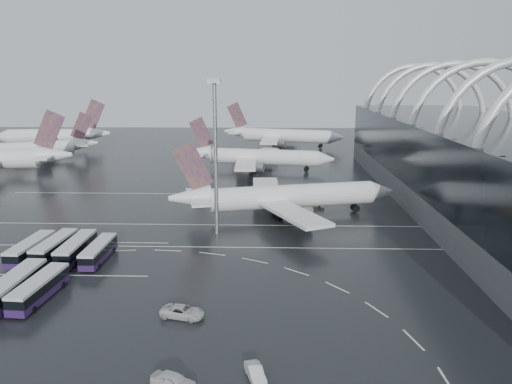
{
  "coord_description": "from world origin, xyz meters",
  "views": [
    {
      "loc": [
        9.44,
        -89.35,
        31.27
      ],
      "look_at": [
        6.31,
        13.07,
        7.0
      ],
      "focal_mm": 35.0,
      "sensor_mm": 36.0,
      "label": 1
    }
  ],
  "objects_px": {
    "bus_row_near_a": "(30,249)",
    "gse_cart_belly_e": "(306,204)",
    "bus_row_near_c": "(76,248)",
    "gse_cart_belly_a": "(308,210)",
    "bus_row_near_b": "(55,247)",
    "jet_remote_far": "(54,136)",
    "gse_cart_belly_b": "(319,204)",
    "airliner_gate_c": "(280,136)",
    "floodlight_mast": "(215,139)",
    "bus_row_near_d": "(99,251)",
    "bus_row_far_a": "(15,286)",
    "airliner_main": "(282,197)",
    "van_curve_c": "(255,373)",
    "van_curve_a": "(183,312)",
    "jet_remote_mid": "(44,148)",
    "bus_row_far_b": "(39,288)",
    "van_curve_b": "(173,381)",
    "airliner_gate_b": "(256,157)"
  },
  "relations": [
    {
      "from": "bus_row_near_a",
      "to": "bus_row_near_d",
      "type": "height_order",
      "value": "bus_row_near_a"
    },
    {
      "from": "gse_cart_belly_a",
      "to": "bus_row_near_d",
      "type": "bearing_deg",
      "value": -140.55
    },
    {
      "from": "bus_row_near_c",
      "to": "bus_row_far_a",
      "type": "relative_size",
      "value": 0.94
    },
    {
      "from": "bus_row_far_b",
      "to": "gse_cart_belly_b",
      "type": "height_order",
      "value": "bus_row_far_b"
    },
    {
      "from": "airliner_gate_b",
      "to": "jet_remote_far",
      "type": "bearing_deg",
      "value": 162.98
    },
    {
      "from": "bus_row_near_b",
      "to": "van_curve_c",
      "type": "relative_size",
      "value": 3.06
    },
    {
      "from": "jet_remote_far",
      "to": "bus_row_near_d",
      "type": "relative_size",
      "value": 4.01
    },
    {
      "from": "van_curve_a",
      "to": "van_curve_c",
      "type": "xyz_separation_m",
      "value": [
        10.03,
        -13.38,
        -0.11
      ]
    },
    {
      "from": "airliner_main",
      "to": "van_curve_c",
      "type": "xyz_separation_m",
      "value": [
        -3.92,
        -61.89,
        -3.7
      ]
    },
    {
      "from": "airliner_main",
      "to": "airliner_gate_c",
      "type": "distance_m",
      "value": 111.12
    },
    {
      "from": "bus_row_near_b",
      "to": "gse_cart_belly_a",
      "type": "xyz_separation_m",
      "value": [
        46.51,
        29.71,
        -1.12
      ]
    },
    {
      "from": "bus_row_near_b",
      "to": "van_curve_a",
      "type": "distance_m",
      "value": 34.3
    },
    {
      "from": "bus_row_far_b",
      "to": "gse_cart_belly_a",
      "type": "relative_size",
      "value": 5.71
    },
    {
      "from": "jet_remote_far",
      "to": "gse_cart_belly_b",
      "type": "distance_m",
      "value": 138.52
    },
    {
      "from": "bus_row_far_a",
      "to": "van_curve_c",
      "type": "height_order",
      "value": "bus_row_far_a"
    },
    {
      "from": "airliner_main",
      "to": "van_curve_b",
      "type": "xyz_separation_m",
      "value": [
        -12.23,
        -63.69,
        -3.58
      ]
    },
    {
      "from": "airliner_gate_c",
      "to": "gse_cart_belly_e",
      "type": "height_order",
      "value": "airliner_gate_c"
    },
    {
      "from": "van_curve_a",
      "to": "gse_cart_belly_e",
      "type": "height_order",
      "value": "van_curve_a"
    },
    {
      "from": "bus_row_near_b",
      "to": "van_curve_b",
      "type": "distance_m",
      "value": 46.55
    },
    {
      "from": "bus_row_near_a",
      "to": "floodlight_mast",
      "type": "bearing_deg",
      "value": -61.57
    },
    {
      "from": "airliner_main",
      "to": "jet_remote_far",
      "type": "distance_m",
      "value": 138.08
    },
    {
      "from": "bus_row_near_a",
      "to": "gse_cart_belly_e",
      "type": "height_order",
      "value": "bus_row_near_a"
    },
    {
      "from": "bus_row_near_a",
      "to": "bus_row_near_d",
      "type": "bearing_deg",
      "value": -89.57
    },
    {
      "from": "bus_row_near_a",
      "to": "gse_cart_belly_a",
      "type": "distance_m",
      "value": 59.0
    },
    {
      "from": "bus_row_far_a",
      "to": "jet_remote_mid",
      "type": "bearing_deg",
      "value": 23.82
    },
    {
      "from": "jet_remote_mid",
      "to": "bus_row_near_c",
      "type": "relative_size",
      "value": 2.93
    },
    {
      "from": "jet_remote_mid",
      "to": "bus_row_near_d",
      "type": "bearing_deg",
      "value": 92.8
    },
    {
      "from": "van_curve_a",
      "to": "gse_cart_belly_e",
      "type": "distance_m",
      "value": 61.04
    },
    {
      "from": "bus_row_near_d",
      "to": "gse_cart_belly_e",
      "type": "bearing_deg",
      "value": -45.14
    },
    {
      "from": "bus_row_near_b",
      "to": "bus_row_near_c",
      "type": "height_order",
      "value": "bus_row_near_c"
    },
    {
      "from": "van_curve_a",
      "to": "van_curve_b",
      "type": "relative_size",
      "value": 1.2
    },
    {
      "from": "bus_row_far_b",
      "to": "van_curve_b",
      "type": "height_order",
      "value": "bus_row_far_b"
    },
    {
      "from": "airliner_gate_b",
      "to": "gse_cart_belly_b",
      "type": "xyz_separation_m",
      "value": [
        16.76,
        -46.5,
        -3.69
      ]
    },
    {
      "from": "jet_remote_mid",
      "to": "bus_row_far_a",
      "type": "distance_m",
      "value": 126.02
    },
    {
      "from": "airliner_gate_b",
      "to": "gse_cart_belly_e",
      "type": "height_order",
      "value": "airliner_gate_b"
    },
    {
      "from": "bus_row_near_d",
      "to": "van_curve_a",
      "type": "height_order",
      "value": "bus_row_near_d"
    },
    {
      "from": "jet_remote_far",
      "to": "van_curve_a",
      "type": "xyz_separation_m",
      "value": [
        80.76,
        -148.99,
        -4.67
      ]
    },
    {
      "from": "bus_row_near_a",
      "to": "bus_row_near_b",
      "type": "xyz_separation_m",
      "value": [
        3.77,
        1.14,
        0.01
      ]
    },
    {
      "from": "bus_row_near_b",
      "to": "bus_row_far_b",
      "type": "bearing_deg",
      "value": -160.1
    },
    {
      "from": "airliner_gate_b",
      "to": "jet_remote_far",
      "type": "relative_size",
      "value": 1.03
    },
    {
      "from": "airliner_gate_c",
      "to": "floodlight_mast",
      "type": "xyz_separation_m",
      "value": [
        -14.7,
        -124.14,
        14.36
      ]
    },
    {
      "from": "bus_row_near_c",
      "to": "bus_row_near_b",
      "type": "bearing_deg",
      "value": 80.44
    },
    {
      "from": "bus_row_near_d",
      "to": "van_curve_b",
      "type": "relative_size",
      "value": 2.51
    },
    {
      "from": "airliner_main",
      "to": "jet_remote_far",
      "type": "relative_size",
      "value": 1.05
    },
    {
      "from": "bus_row_near_c",
      "to": "gse_cart_belly_a",
      "type": "relative_size",
      "value": 5.8
    },
    {
      "from": "gse_cart_belly_a",
      "to": "bus_row_near_b",
      "type": "bearing_deg",
      "value": -147.43
    },
    {
      "from": "bus_row_far_b",
      "to": "gse_cart_belly_a",
      "type": "xyz_separation_m",
      "value": [
        41.37,
        46.9,
        -1.1
      ]
    },
    {
      "from": "jet_remote_mid",
      "to": "bus_row_near_a",
      "type": "distance_m",
      "value": 109.59
    },
    {
      "from": "gse_cart_belly_a",
      "to": "airliner_gate_c",
      "type": "bearing_deg",
      "value": 92.47
    },
    {
      "from": "bus_row_near_b",
      "to": "floodlight_mast",
      "type": "bearing_deg",
      "value": -60.2
    }
  ]
}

